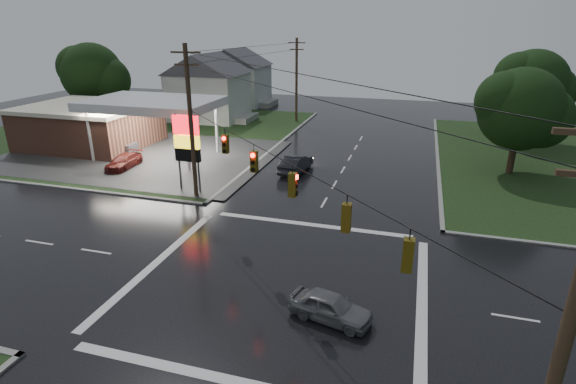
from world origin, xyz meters
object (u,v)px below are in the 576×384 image
(tree_nw_behind, at_px, (93,74))
(utility_pole_n, at_px, (296,79))
(pylon_sign, at_px, (187,140))
(house_near, at_px, (209,86))
(car_north, at_px, (296,163))
(utility_pole_nw, at_px, (191,121))
(house_far, at_px, (236,76))
(utility_pole_se, at_px, (564,345))
(car_pump, at_px, (124,162))
(gas_station, at_px, (99,123))
(tree_ne_far, at_px, (533,85))
(car_crossing, at_px, (331,307))
(tree_ne_near, at_px, (522,110))

(tree_nw_behind, bearing_deg, utility_pole_n, 18.21)
(pylon_sign, distance_m, house_near, 27.56)
(house_near, relative_size, tree_nw_behind, 1.10)
(house_near, height_order, car_north, house_near)
(pylon_sign, height_order, car_north, pylon_sign)
(utility_pole_nw, xyz_separation_m, tree_nw_behind, (-24.34, 20.49, 0.46))
(house_near, bearing_deg, utility_pole_n, 9.91)
(tree_nw_behind, bearing_deg, house_far, 56.56)
(utility_pole_se, xyz_separation_m, car_pump, (-28.43, 23.50, -5.10))
(utility_pole_nw, bearing_deg, gas_station, 147.77)
(utility_pole_nw, relative_size, car_pump, 2.57)
(utility_pole_nw, distance_m, house_far, 40.48)
(pylon_sign, distance_m, utility_pole_nw, 2.22)
(tree_ne_far, height_order, car_crossing, tree_ne_far)
(utility_pole_n, distance_m, tree_ne_far, 26.96)
(car_north, distance_m, car_crossing, 20.90)
(car_crossing, relative_size, car_pump, 0.87)
(car_north, bearing_deg, tree_ne_near, -159.52)
(gas_station, bearing_deg, utility_pole_nw, -32.23)
(house_far, xyz_separation_m, tree_ne_near, (36.09, -26.01, 1.16))
(house_far, relative_size, tree_ne_near, 1.23)
(gas_station, bearing_deg, house_near, 73.83)
(tree_nw_behind, bearing_deg, tree_ne_far, 4.49)
(utility_pole_nw, relative_size, utility_pole_n, 1.05)
(gas_station, height_order, pylon_sign, pylon_sign)
(utility_pole_n, height_order, car_north, utility_pole_n)
(tree_ne_near, distance_m, car_pump, 34.38)
(tree_nw_behind, xyz_separation_m, car_pump, (14.91, -15.99, -5.56))
(utility_pole_n, bearing_deg, car_north, -74.78)
(utility_pole_se, xyz_separation_m, tree_ne_far, (7.65, 43.49, 0.46))
(tree_nw_behind, distance_m, tree_ne_far, 51.15)
(pylon_sign, bearing_deg, utility_pole_n, 87.92)
(utility_pole_nw, height_order, tree_ne_far, utility_pole_nw)
(tree_nw_behind, relative_size, car_crossing, 2.70)
(gas_station, height_order, tree_nw_behind, tree_nw_behind)
(utility_pole_se, bearing_deg, pylon_sign, 135.00)
(car_north, bearing_deg, gas_station, -0.36)
(utility_pole_nw, relative_size, house_far, 1.00)
(tree_ne_far, bearing_deg, tree_ne_near, -104.07)
(utility_pole_se, bearing_deg, utility_pole_n, 111.80)
(tree_ne_far, height_order, car_pump, tree_ne_far)
(house_far, bearing_deg, pylon_sign, -73.02)
(utility_pole_n, distance_m, tree_nw_behind, 25.63)
(car_pump, bearing_deg, utility_pole_nw, -27.87)
(pylon_sign, height_order, house_near, house_near)
(house_far, relative_size, car_north, 2.36)
(utility_pole_n, height_order, car_crossing, utility_pole_n)
(tree_nw_behind, distance_m, car_north, 32.99)
(car_crossing, bearing_deg, tree_nw_behind, 62.44)
(house_far, xyz_separation_m, car_north, (18.08, -30.69, -3.63))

